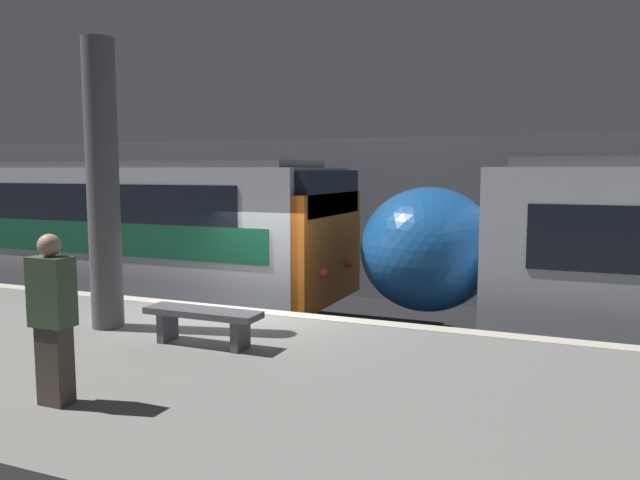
# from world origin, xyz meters

# --- Properties ---
(ground_plane) EXTENTS (120.00, 120.00, 0.00)m
(ground_plane) POSITION_xyz_m (0.00, 0.00, 0.00)
(ground_plane) COLOR black
(platform) EXTENTS (40.00, 5.24, 1.10)m
(platform) POSITION_xyz_m (0.00, -2.62, 0.55)
(platform) COLOR slate
(platform) RESTS_ON ground
(station_rear_barrier) EXTENTS (50.00, 0.15, 4.02)m
(station_rear_barrier) POSITION_xyz_m (0.00, 6.55, 2.01)
(station_rear_barrier) COLOR gray
(station_rear_barrier) RESTS_ON ground
(support_pillar_near) EXTENTS (0.43, 0.43, 3.87)m
(support_pillar_near) POSITION_xyz_m (-1.17, -1.77, 3.02)
(support_pillar_near) COLOR #56565B
(support_pillar_near) RESTS_ON platform
(person_waiting) EXTENTS (0.38, 0.24, 1.58)m
(person_waiting) POSITION_xyz_m (0.37, -4.19, 1.92)
(person_waiting) COLOR #473D33
(person_waiting) RESTS_ON platform
(platform_bench) EXTENTS (1.50, 0.40, 0.45)m
(platform_bench) POSITION_xyz_m (0.54, -2.03, 1.43)
(platform_bench) COLOR #4C4C51
(platform_bench) RESTS_ON platform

